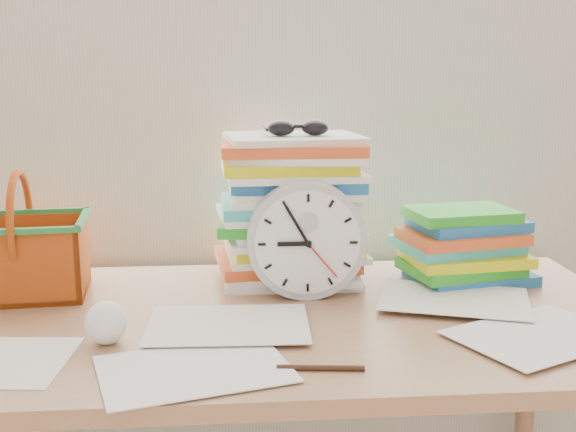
{
  "coord_description": "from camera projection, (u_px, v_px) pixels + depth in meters",
  "views": [
    {
      "loc": [
        -0.06,
        0.33,
        1.21
      ],
      "look_at": [
        0.04,
        1.6,
        0.94
      ],
      "focal_mm": 45.0,
      "sensor_mm": 36.0,
      "label": 1
    }
  ],
  "objects": [
    {
      "name": "desk",
      "position": [
        264.0,
        353.0,
        1.35
      ],
      "size": [
        1.4,
        0.7,
        0.75
      ],
      "color": "#9B6C48",
      "rests_on": "ground"
    },
    {
      "name": "clock",
      "position": [
        306.0,
        240.0,
        1.41
      ],
      "size": [
        0.23,
        0.05,
        0.23
      ],
      "primitive_type": "cylinder",
      "rotation": [
        1.57,
        0.0,
        0.0
      ],
      "color": "#B8B9BB",
      "rests_on": "desk"
    },
    {
      "name": "book_stack",
      "position": [
        463.0,
        245.0,
        1.53
      ],
      "size": [
        0.3,
        0.25,
        0.16
      ],
      "primitive_type": null,
      "rotation": [
        0.0,
        0.0,
        0.19
      ],
      "color": "white",
      "rests_on": "desk"
    },
    {
      "name": "paper_stack",
      "position": [
        293.0,
        208.0,
        1.53
      ],
      "size": [
        0.32,
        0.27,
        0.31
      ],
      "primitive_type": null,
      "rotation": [
        0.0,
        0.0,
        0.02
      ],
      "color": "white",
      "rests_on": "desk"
    },
    {
      "name": "sunglasses",
      "position": [
        298.0,
        128.0,
        1.48
      ],
      "size": [
        0.15,
        0.13,
        0.04
      ],
      "primitive_type": null,
      "rotation": [
        0.0,
        0.0,
        0.04
      ],
      "color": "black",
      "rests_on": "paper_stack"
    },
    {
      "name": "scattered_papers",
      "position": [
        264.0,
        312.0,
        1.33
      ],
      "size": [
        1.26,
        0.42,
        0.02
      ],
      "primitive_type": null,
      "color": "white",
      "rests_on": "desk"
    },
    {
      "name": "crumpled_ball",
      "position": [
        106.0,
        322.0,
        1.19
      ],
      "size": [
        0.07,
        0.07,
        0.07
      ],
      "primitive_type": "sphere",
      "color": "white",
      "rests_on": "desk"
    },
    {
      "name": "basket",
      "position": [
        22.0,
        234.0,
        1.43
      ],
      "size": [
        0.26,
        0.21,
        0.25
      ],
      "primitive_type": null,
      "rotation": [
        0.0,
        0.0,
        0.09
      ],
      "color": "#C35013",
      "rests_on": "desk"
    },
    {
      "name": "pen",
      "position": [
        321.0,
        368.0,
        1.09
      ],
      "size": [
        0.13,
        0.02,
        0.01
      ],
      "primitive_type": "cylinder",
      "rotation": [
        0.0,
        1.57,
        -0.11
      ],
      "color": "black",
      "rests_on": "desk"
    },
    {
      "name": "curtain",
      "position": [
        253.0,
        20.0,
        1.59
      ],
      "size": [
        2.4,
        0.01,
        2.5
      ],
      "primitive_type": "cube",
      "color": "beige",
      "rests_on": "room_shell"
    }
  ]
}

